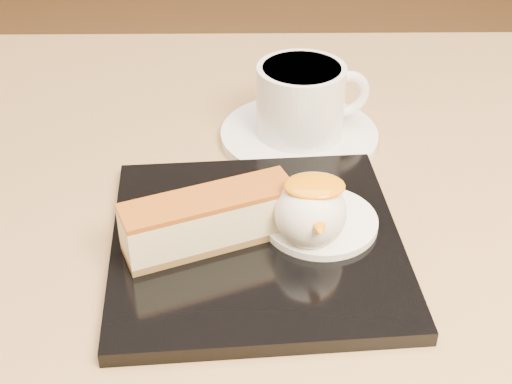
{
  "coord_description": "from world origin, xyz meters",
  "views": [
    {
      "loc": [
        0.01,
        -0.45,
        1.08
      ],
      "look_at": [
        0.01,
        -0.0,
        0.76
      ],
      "focal_mm": 50.0,
      "sensor_mm": 36.0,
      "label": 1
    }
  ],
  "objects_px": {
    "dessert_plate": "(256,243)",
    "cheesecake": "(209,220)",
    "ice_cream_scoop": "(310,213)",
    "coffee_cup": "(303,99)",
    "saucer": "(299,136)",
    "table": "(243,363)"
  },
  "relations": [
    {
      "from": "cheesecake",
      "to": "saucer",
      "type": "relative_size",
      "value": 0.89
    },
    {
      "from": "dessert_plate",
      "to": "cheesecake",
      "type": "bearing_deg",
      "value": -171.87
    },
    {
      "from": "cheesecake",
      "to": "coffee_cup",
      "type": "xyz_separation_m",
      "value": [
        0.08,
        0.17,
        0.01
      ]
    },
    {
      "from": "cheesecake",
      "to": "coffee_cup",
      "type": "height_order",
      "value": "coffee_cup"
    },
    {
      "from": "dessert_plate",
      "to": "ice_cream_scoop",
      "type": "xyz_separation_m",
      "value": [
        0.04,
        -0.01,
        0.03
      ]
    },
    {
      "from": "table",
      "to": "ice_cream_scoop",
      "type": "relative_size",
      "value": 14.86
    },
    {
      "from": "dessert_plate",
      "to": "ice_cream_scoop",
      "type": "height_order",
      "value": "ice_cream_scoop"
    },
    {
      "from": "saucer",
      "to": "cheesecake",
      "type": "bearing_deg",
      "value": -115.02
    },
    {
      "from": "saucer",
      "to": "coffee_cup",
      "type": "relative_size",
      "value": 1.38
    },
    {
      "from": "ice_cream_scoop",
      "to": "coffee_cup",
      "type": "distance_m",
      "value": 0.17
    },
    {
      "from": "table",
      "to": "saucer",
      "type": "bearing_deg",
      "value": 68.45
    },
    {
      "from": "cheesecake",
      "to": "saucer",
      "type": "bearing_deg",
      "value": 42.97
    },
    {
      "from": "ice_cream_scoop",
      "to": "coffee_cup",
      "type": "height_order",
      "value": "coffee_cup"
    },
    {
      "from": "cheesecake",
      "to": "saucer",
      "type": "height_order",
      "value": "cheesecake"
    },
    {
      "from": "dessert_plate",
      "to": "ice_cream_scoop",
      "type": "distance_m",
      "value": 0.05
    },
    {
      "from": "coffee_cup",
      "to": "saucer",
      "type": "bearing_deg",
      "value": -180.0
    },
    {
      "from": "dessert_plate",
      "to": "cheesecake",
      "type": "xyz_separation_m",
      "value": [
        -0.04,
        -0.01,
        0.03
      ]
    },
    {
      "from": "coffee_cup",
      "to": "table",
      "type": "bearing_deg",
      "value": -127.06
    },
    {
      "from": "dessert_plate",
      "to": "table",
      "type": "bearing_deg",
      "value": 119.16
    },
    {
      "from": "ice_cream_scoop",
      "to": "saucer",
      "type": "bearing_deg",
      "value": 88.97
    },
    {
      "from": "dessert_plate",
      "to": "coffee_cup",
      "type": "relative_size",
      "value": 2.03
    },
    {
      "from": "saucer",
      "to": "ice_cream_scoop",
      "type": "bearing_deg",
      "value": -91.03
    }
  ]
}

